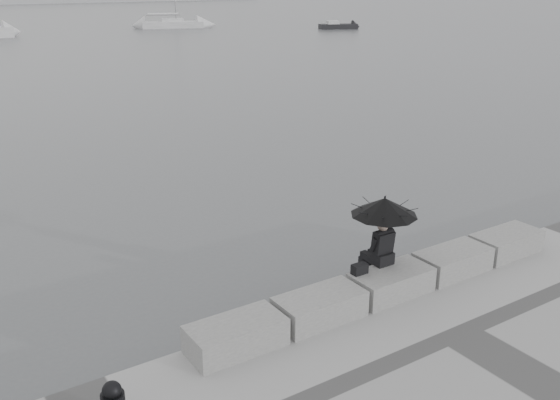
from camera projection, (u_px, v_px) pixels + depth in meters
ground at (373, 307)px, 12.51m from camera, size 360.00×360.00×0.00m
stone_block_far_left at (236, 336)px, 10.14m from camera, size 1.60×0.80×0.50m
stone_block_left at (320, 307)px, 11.02m from camera, size 1.60×0.80×0.50m
stone_block_centre at (391, 283)px, 11.90m from camera, size 1.60×0.80×0.50m
stone_block_right at (452, 262)px, 12.78m from camera, size 1.60×0.80×0.50m
stone_block_far_right at (506, 243)px, 13.66m from camera, size 1.60×0.80×0.50m
seated_person at (384, 214)px, 11.78m from camera, size 1.28×1.28×1.39m
bag at (360, 269)px, 11.68m from camera, size 0.30×0.17×0.19m
sailboat_right at (173, 24)px, 79.36m from camera, size 7.98×4.92×12.90m
small_motorboat at (338, 26)px, 78.13m from camera, size 5.00×3.20×1.10m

